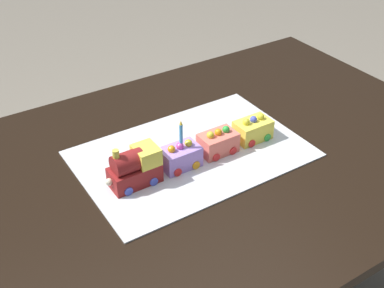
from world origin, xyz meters
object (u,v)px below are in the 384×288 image
object	(u,v)px
dining_table	(220,182)
cake_car_caboose_coral	(217,142)
cake_car_gondola_lavender	(179,156)
cake_locomotive	(134,167)
cake_car_tanker_lemon	(252,129)
birthday_candle	(180,131)

from	to	relation	value
dining_table	cake_car_caboose_coral	size ratio (longest dim) A/B	14.00
cake_car_gondola_lavender	cake_car_caboose_coral	bearing A→B (deg)	0.00
cake_car_gondola_lavender	cake_car_caboose_coral	xyz separation A→B (m)	(0.12, 0.00, 0.00)
cake_locomotive	cake_car_caboose_coral	xyz separation A→B (m)	(0.25, 0.00, -0.02)
cake_locomotive	cake_car_caboose_coral	bearing A→B (deg)	0.00
dining_table	cake_car_tanker_lemon	distance (m)	0.17
cake_car_tanker_lemon	birthday_candle	xyz separation A→B (m)	(-0.23, -0.00, 0.07)
cake_locomotive	cake_car_gondola_lavender	world-z (taller)	cake_locomotive
cake_locomotive	cake_car_gondola_lavender	xyz separation A→B (m)	(0.13, 0.00, -0.02)
dining_table	birthday_candle	world-z (taller)	birthday_candle
cake_locomotive	birthday_candle	distance (m)	0.14
dining_table	cake_car_tanker_lemon	size ratio (longest dim) A/B	14.00
cake_car_gondola_lavender	dining_table	bearing A→B (deg)	-2.15
cake_car_gondola_lavender	birthday_candle	bearing A→B (deg)	-0.00
cake_car_tanker_lemon	dining_table	bearing A→B (deg)	-177.27
dining_table	birthday_candle	bearing A→B (deg)	177.79
cake_locomotive	cake_car_gondola_lavender	size ratio (longest dim) A/B	1.40
dining_table	cake_car_gondola_lavender	size ratio (longest dim) A/B	14.00
cake_car_gondola_lavender	cake_car_tanker_lemon	bearing A→B (deg)	0.00
dining_table	cake_car_gondola_lavender	distance (m)	0.19
cake_car_tanker_lemon	cake_locomotive	bearing A→B (deg)	180.00
cake_car_gondola_lavender	cake_car_tanker_lemon	xyz separation A→B (m)	(0.24, 0.00, 0.00)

